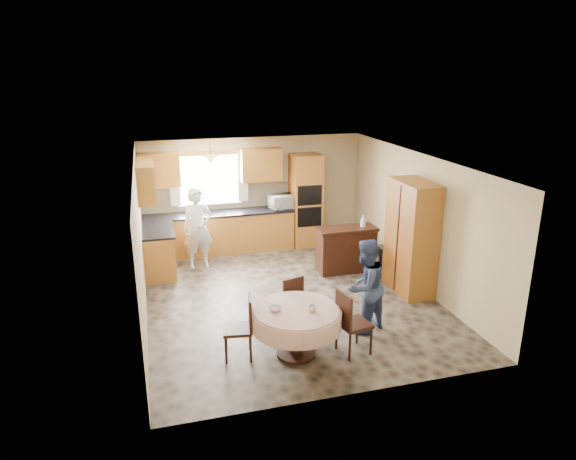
{
  "coord_description": "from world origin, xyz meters",
  "views": [
    {
      "loc": [
        -2.29,
        -8.18,
        4.01
      ],
      "look_at": [
        0.07,
        0.3,
        1.18
      ],
      "focal_mm": 32.0,
      "sensor_mm": 36.0,
      "label": 1
    }
  ],
  "objects_px": {
    "sideboard": "(346,251)",
    "dining_table": "(296,319)",
    "person_dining": "(365,286)",
    "oven_tower": "(306,200)",
    "chair_left": "(243,324)",
    "chair_right": "(350,320)",
    "chair_back": "(290,299)",
    "cupboard": "(411,237)",
    "person_sink": "(198,228)"
  },
  "relations": [
    {
      "from": "sideboard",
      "to": "person_dining",
      "type": "height_order",
      "value": "person_dining"
    },
    {
      "from": "sideboard",
      "to": "person_dining",
      "type": "relative_size",
      "value": 0.8
    },
    {
      "from": "chair_right",
      "to": "cupboard",
      "type": "bearing_deg",
      "value": -57.55
    },
    {
      "from": "cupboard",
      "to": "person_dining",
      "type": "xyz_separation_m",
      "value": [
        -1.42,
        -1.2,
        -0.28
      ]
    },
    {
      "from": "chair_right",
      "to": "sideboard",
      "type": "bearing_deg",
      "value": -31.35
    },
    {
      "from": "dining_table",
      "to": "chair_left",
      "type": "distance_m",
      "value": 0.76
    },
    {
      "from": "chair_back",
      "to": "dining_table",
      "type": "bearing_deg",
      "value": 64.36
    },
    {
      "from": "sideboard",
      "to": "chair_right",
      "type": "relative_size",
      "value": 1.24
    },
    {
      "from": "oven_tower",
      "to": "person_dining",
      "type": "bearing_deg",
      "value": -94.77
    },
    {
      "from": "cupboard",
      "to": "person_sink",
      "type": "xyz_separation_m",
      "value": [
        -3.61,
        2.22,
        -0.2
      ]
    },
    {
      "from": "cupboard",
      "to": "person_sink",
      "type": "relative_size",
      "value": 1.24
    },
    {
      "from": "dining_table",
      "to": "chair_back",
      "type": "height_order",
      "value": "chair_back"
    },
    {
      "from": "oven_tower",
      "to": "dining_table",
      "type": "bearing_deg",
      "value": -108.9
    },
    {
      "from": "chair_right",
      "to": "person_dining",
      "type": "relative_size",
      "value": 0.64
    },
    {
      "from": "sideboard",
      "to": "chair_back",
      "type": "xyz_separation_m",
      "value": [
        -1.74,
        -1.98,
        0.06
      ]
    },
    {
      "from": "cupboard",
      "to": "oven_tower",
      "type": "bearing_deg",
      "value": 109.71
    },
    {
      "from": "oven_tower",
      "to": "chair_left",
      "type": "distance_m",
      "value": 5.02
    },
    {
      "from": "chair_left",
      "to": "chair_back",
      "type": "relative_size",
      "value": 1.06
    },
    {
      "from": "chair_left",
      "to": "person_sink",
      "type": "xyz_separation_m",
      "value": [
        -0.23,
        3.66,
        0.32
      ]
    },
    {
      "from": "oven_tower",
      "to": "person_dining",
      "type": "relative_size",
      "value": 1.4
    },
    {
      "from": "cupboard",
      "to": "chair_left",
      "type": "xyz_separation_m",
      "value": [
        -3.38,
        -1.44,
        -0.52
      ]
    },
    {
      "from": "person_dining",
      "to": "chair_right",
      "type": "bearing_deg",
      "value": 21.24
    },
    {
      "from": "chair_left",
      "to": "chair_back",
      "type": "distance_m",
      "value": 1.1
    },
    {
      "from": "chair_back",
      "to": "person_sink",
      "type": "xyz_separation_m",
      "value": [
        -1.11,
        3.0,
        0.35
      ]
    },
    {
      "from": "oven_tower",
      "to": "chair_right",
      "type": "xyz_separation_m",
      "value": [
        -0.82,
        -4.75,
        -0.52
      ]
    },
    {
      "from": "dining_table",
      "to": "person_dining",
      "type": "relative_size",
      "value": 0.85
    },
    {
      "from": "oven_tower",
      "to": "cupboard",
      "type": "height_order",
      "value": "oven_tower"
    },
    {
      "from": "chair_left",
      "to": "person_sink",
      "type": "relative_size",
      "value": 0.56
    },
    {
      "from": "oven_tower",
      "to": "chair_right",
      "type": "distance_m",
      "value": 4.85
    },
    {
      "from": "chair_left",
      "to": "chair_right",
      "type": "height_order",
      "value": "chair_right"
    },
    {
      "from": "oven_tower",
      "to": "person_sink",
      "type": "height_order",
      "value": "oven_tower"
    },
    {
      "from": "oven_tower",
      "to": "sideboard",
      "type": "distance_m",
      "value": 1.92
    },
    {
      "from": "sideboard",
      "to": "oven_tower",
      "type": "bearing_deg",
      "value": 99.28
    },
    {
      "from": "sideboard",
      "to": "dining_table",
      "type": "height_order",
      "value": "sideboard"
    },
    {
      "from": "sideboard",
      "to": "chair_back",
      "type": "height_order",
      "value": "chair_back"
    },
    {
      "from": "person_sink",
      "to": "oven_tower",
      "type": "bearing_deg",
      "value": 12.16
    },
    {
      "from": "chair_back",
      "to": "chair_right",
      "type": "height_order",
      "value": "chair_right"
    },
    {
      "from": "sideboard",
      "to": "chair_left",
      "type": "distance_m",
      "value": 3.72
    },
    {
      "from": "sideboard",
      "to": "dining_table",
      "type": "distance_m",
      "value": 3.38
    },
    {
      "from": "sideboard",
      "to": "dining_table",
      "type": "relative_size",
      "value": 0.94
    },
    {
      "from": "oven_tower",
      "to": "chair_left",
      "type": "height_order",
      "value": "oven_tower"
    },
    {
      "from": "dining_table",
      "to": "chair_right",
      "type": "relative_size",
      "value": 1.32
    },
    {
      "from": "cupboard",
      "to": "chair_back",
      "type": "bearing_deg",
      "value": -162.64
    },
    {
      "from": "chair_back",
      "to": "person_sink",
      "type": "height_order",
      "value": "person_sink"
    },
    {
      "from": "person_sink",
      "to": "dining_table",
      "type": "bearing_deg",
      "value": -80.42
    },
    {
      "from": "sideboard",
      "to": "person_sink",
      "type": "relative_size",
      "value": 0.72
    },
    {
      "from": "oven_tower",
      "to": "chair_left",
      "type": "relative_size",
      "value": 2.27
    },
    {
      "from": "cupboard",
      "to": "person_sink",
      "type": "height_order",
      "value": "cupboard"
    },
    {
      "from": "dining_table",
      "to": "oven_tower",
      "type": "bearing_deg",
      "value": 71.1
    },
    {
      "from": "sideboard",
      "to": "chair_right",
      "type": "distance_m",
      "value": 3.17
    }
  ]
}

